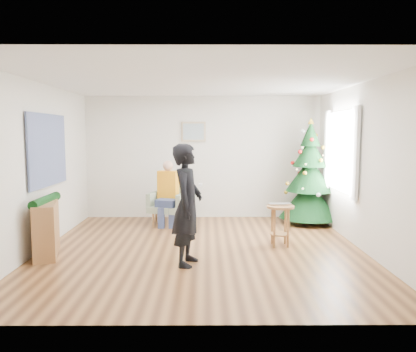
{
  "coord_description": "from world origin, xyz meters",
  "views": [
    {
      "loc": [
        0.06,
        -6.18,
        1.82
      ],
      "look_at": [
        0.1,
        0.6,
        1.1
      ],
      "focal_mm": 35.0,
      "sensor_mm": 36.0,
      "label": 1
    }
  ],
  "objects_px": {
    "christmas_tree": "(310,176)",
    "standing_man": "(187,205)",
    "stool": "(280,225)",
    "console": "(46,228)",
    "armchair": "(169,207)"
  },
  "relations": [
    {
      "from": "stool",
      "to": "console",
      "type": "bearing_deg",
      "value": -172.93
    },
    {
      "from": "christmas_tree",
      "to": "standing_man",
      "type": "relative_size",
      "value": 1.27
    },
    {
      "from": "stool",
      "to": "christmas_tree",
      "type": "bearing_deg",
      "value": 62.03
    },
    {
      "from": "armchair",
      "to": "christmas_tree",
      "type": "bearing_deg",
      "value": 19.07
    },
    {
      "from": "console",
      "to": "standing_man",
      "type": "bearing_deg",
      "value": -28.83
    },
    {
      "from": "armchair",
      "to": "standing_man",
      "type": "height_order",
      "value": "standing_man"
    },
    {
      "from": "christmas_tree",
      "to": "stool",
      "type": "xyz_separation_m",
      "value": [
        -0.89,
        -1.67,
        -0.62
      ]
    },
    {
      "from": "christmas_tree",
      "to": "stool",
      "type": "bearing_deg",
      "value": -117.97
    },
    {
      "from": "christmas_tree",
      "to": "console",
      "type": "bearing_deg",
      "value": -154.73
    },
    {
      "from": "christmas_tree",
      "to": "console",
      "type": "height_order",
      "value": "christmas_tree"
    },
    {
      "from": "christmas_tree",
      "to": "standing_man",
      "type": "xyz_separation_m",
      "value": [
        -2.34,
        -2.59,
        -0.12
      ]
    },
    {
      "from": "christmas_tree",
      "to": "standing_man",
      "type": "height_order",
      "value": "christmas_tree"
    },
    {
      "from": "christmas_tree",
      "to": "armchair",
      "type": "xyz_separation_m",
      "value": [
        -2.82,
        -0.1,
        -0.6
      ]
    },
    {
      "from": "stool",
      "to": "armchair",
      "type": "bearing_deg",
      "value": 141.08
    },
    {
      "from": "christmas_tree",
      "to": "standing_man",
      "type": "bearing_deg",
      "value": -132.12
    }
  ]
}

